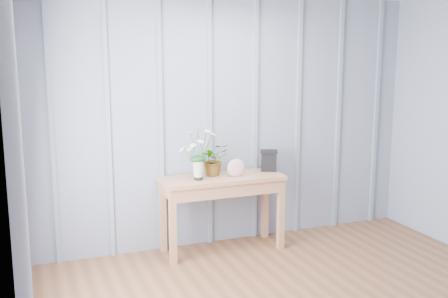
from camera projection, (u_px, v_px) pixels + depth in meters
name	position (u px, v px, depth m)	size (l,w,h in m)	color
room_shell	(299.00, 46.00, 3.95)	(4.00, 4.50, 2.50)	#818BA5
sideboard	(222.00, 188.00, 5.11)	(1.20, 0.45, 0.75)	#A77051
daisy_vase	(198.00, 146.00, 4.90)	(0.37, 0.28, 0.52)	black
spider_plant	(213.00, 159.00, 5.12)	(0.28, 0.24, 0.31)	#153D18
felt_disc_vessel	(236.00, 168.00, 5.07)	(0.18, 0.05, 0.18)	#954B67
carved_box	(269.00, 160.00, 5.31)	(0.21, 0.20, 0.21)	black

